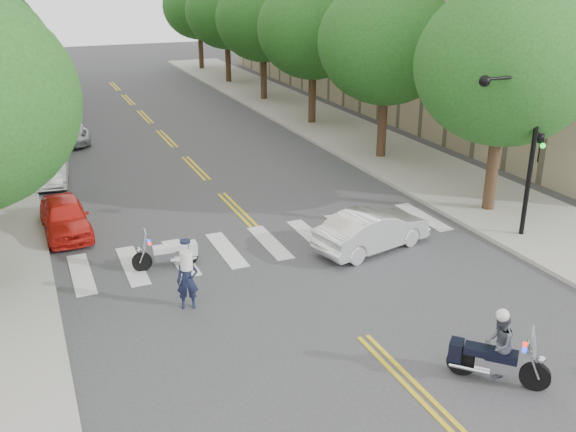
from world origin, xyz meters
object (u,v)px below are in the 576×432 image
motorcycle_police (495,349)px  motorcycle_parked (171,253)px  officer_standing (188,281)px  convertible (372,230)px

motorcycle_police → motorcycle_parked: motorcycle_police is taller
motorcycle_police → officer_standing: bearing=-92.0°
motorcycle_police → motorcycle_parked: 10.19m
motorcycle_police → officer_standing: motorcycle_police is taller
officer_standing → convertible: officer_standing is taller
motorcycle_police → convertible: motorcycle_police is taller
officer_standing → convertible: (6.63, 1.48, -0.13)m
officer_standing → motorcycle_parked: bearing=100.5°
motorcycle_police → convertible: size_ratio=0.45×
motorcycle_parked → officer_standing: 2.75m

